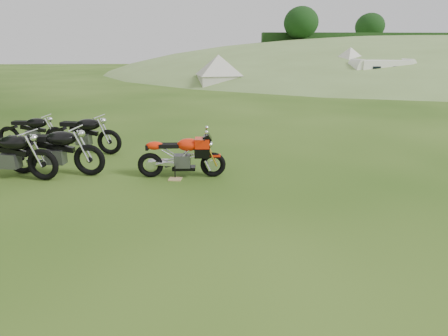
{
  "coord_description": "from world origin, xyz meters",
  "views": [
    {
      "loc": [
        -0.59,
        -5.76,
        2.71
      ],
      "look_at": [
        -0.3,
        0.4,
        0.71
      ],
      "focal_mm": 30.0,
      "sensor_mm": 36.0,
      "label": 1
    }
  ],
  "objects_px": {
    "vintage_moto_c": "(8,153)",
    "vintage_moto_d": "(82,133)",
    "vintage_moto_b": "(32,131)",
    "tent_right": "(349,67)",
    "sport_motorcycle": "(181,153)",
    "caravan": "(380,75)",
    "plywood_board": "(175,179)",
    "tent_left": "(219,70)",
    "vintage_moto_a": "(54,150)"
  },
  "relations": [
    {
      "from": "sport_motorcycle",
      "to": "caravan",
      "type": "xyz_separation_m",
      "value": [
        12.05,
        17.05,
        0.42
      ]
    },
    {
      "from": "vintage_moto_a",
      "to": "tent_right",
      "type": "bearing_deg",
      "value": 62.05
    },
    {
      "from": "tent_right",
      "to": "caravan",
      "type": "height_order",
      "value": "tent_right"
    },
    {
      "from": "plywood_board",
      "to": "vintage_moto_d",
      "type": "bearing_deg",
      "value": 139.45
    },
    {
      "from": "vintage_moto_b",
      "to": "plywood_board",
      "type": "bearing_deg",
      "value": -29.55
    },
    {
      "from": "vintage_moto_a",
      "to": "tent_left",
      "type": "bearing_deg",
      "value": 84.79
    },
    {
      "from": "sport_motorcycle",
      "to": "plywood_board",
      "type": "relative_size",
      "value": 6.67
    },
    {
      "from": "plywood_board",
      "to": "vintage_moto_c",
      "type": "relative_size",
      "value": 0.13
    },
    {
      "from": "plywood_board",
      "to": "vintage_moto_d",
      "type": "distance_m",
      "value": 3.44
    },
    {
      "from": "sport_motorcycle",
      "to": "plywood_board",
      "type": "xyz_separation_m",
      "value": [
        -0.14,
        -0.18,
        -0.53
      ]
    },
    {
      "from": "vintage_moto_b",
      "to": "vintage_moto_c",
      "type": "height_order",
      "value": "vintage_moto_c"
    },
    {
      "from": "plywood_board",
      "to": "vintage_moto_b",
      "type": "relative_size",
      "value": 0.15
    },
    {
      "from": "vintage_moto_a",
      "to": "vintage_moto_b",
      "type": "relative_size",
      "value": 1.17
    },
    {
      "from": "caravan",
      "to": "plywood_board",
      "type": "bearing_deg",
      "value": -129.5
    },
    {
      "from": "vintage_moto_b",
      "to": "vintage_moto_d",
      "type": "xyz_separation_m",
      "value": [
        1.6,
        -0.67,
        0.05
      ]
    },
    {
      "from": "sport_motorcycle",
      "to": "plywood_board",
      "type": "bearing_deg",
      "value": -126.87
    },
    {
      "from": "vintage_moto_c",
      "to": "vintage_moto_d",
      "type": "relative_size",
      "value": 1.03
    },
    {
      "from": "plywood_board",
      "to": "vintage_moto_d",
      "type": "relative_size",
      "value": 0.13
    },
    {
      "from": "sport_motorcycle",
      "to": "caravan",
      "type": "distance_m",
      "value": 20.88
    },
    {
      "from": "vintage_moto_a",
      "to": "vintage_moto_c",
      "type": "relative_size",
      "value": 1.02
    },
    {
      "from": "vintage_moto_d",
      "to": "plywood_board",
      "type": "bearing_deg",
      "value": -29.05
    },
    {
      "from": "vintage_moto_a",
      "to": "vintage_moto_b",
      "type": "xyz_separation_m",
      "value": [
        -1.53,
        2.42,
        -0.08
      ]
    },
    {
      "from": "tent_left",
      "to": "tent_right",
      "type": "distance_m",
      "value": 9.31
    },
    {
      "from": "vintage_moto_b",
      "to": "tent_right",
      "type": "height_order",
      "value": "tent_right"
    },
    {
      "from": "vintage_moto_c",
      "to": "caravan",
      "type": "height_order",
      "value": "caravan"
    },
    {
      "from": "plywood_board",
      "to": "tent_left",
      "type": "relative_size",
      "value": 0.1
    },
    {
      "from": "vintage_moto_c",
      "to": "vintage_moto_b",
      "type": "bearing_deg",
      "value": 114.62
    },
    {
      "from": "vintage_moto_c",
      "to": "tent_right",
      "type": "xyz_separation_m",
      "value": [
        14.41,
        19.32,
        0.77
      ]
    },
    {
      "from": "sport_motorcycle",
      "to": "caravan",
      "type": "bearing_deg",
      "value": 55.93
    },
    {
      "from": "vintage_moto_b",
      "to": "tent_right",
      "type": "distance_m",
      "value": 22.49
    },
    {
      "from": "tent_left",
      "to": "caravan",
      "type": "relative_size",
      "value": 0.66
    },
    {
      "from": "sport_motorcycle",
      "to": "vintage_moto_b",
      "type": "bearing_deg",
      "value": 149.2
    },
    {
      "from": "sport_motorcycle",
      "to": "vintage_moto_c",
      "type": "xyz_separation_m",
      "value": [
        -3.66,
        0.05,
        0.02
      ]
    },
    {
      "from": "vintage_moto_c",
      "to": "caravan",
      "type": "bearing_deg",
      "value": 57.78
    },
    {
      "from": "vintage_moto_d",
      "to": "tent_right",
      "type": "height_order",
      "value": "tent_right"
    },
    {
      "from": "plywood_board",
      "to": "vintage_moto_b",
      "type": "distance_m",
      "value": 5.1
    },
    {
      "from": "vintage_moto_d",
      "to": "vintage_moto_a",
      "type": "bearing_deg",
      "value": -80.68
    },
    {
      "from": "sport_motorcycle",
      "to": "caravan",
      "type": "relative_size",
      "value": 0.44
    },
    {
      "from": "tent_left",
      "to": "caravan",
      "type": "distance_m",
      "value": 10.83
    },
    {
      "from": "plywood_board",
      "to": "tent_right",
      "type": "distance_m",
      "value": 22.42
    },
    {
      "from": "vintage_moto_c",
      "to": "tent_left",
      "type": "relative_size",
      "value": 0.78
    },
    {
      "from": "vintage_moto_b",
      "to": "tent_left",
      "type": "xyz_separation_m",
      "value": [
        5.76,
        16.49,
        0.69
      ]
    },
    {
      "from": "vintage_moto_b",
      "to": "caravan",
      "type": "xyz_separation_m",
      "value": [
        16.37,
        14.35,
        0.48
      ]
    },
    {
      "from": "vintage_moto_d",
      "to": "sport_motorcycle",
      "type": "bearing_deg",
      "value": -25.24
    },
    {
      "from": "plywood_board",
      "to": "vintage_moto_c",
      "type": "distance_m",
      "value": 3.57
    },
    {
      "from": "sport_motorcycle",
      "to": "tent_left",
      "type": "relative_size",
      "value": 0.66
    },
    {
      "from": "vintage_moto_a",
      "to": "tent_right",
      "type": "xyz_separation_m",
      "value": [
        13.54,
        19.09,
        0.76
      ]
    },
    {
      "from": "vintage_moto_b",
      "to": "sport_motorcycle",
      "type": "bearing_deg",
      "value": -27.01
    },
    {
      "from": "plywood_board",
      "to": "vintage_moto_b",
      "type": "height_order",
      "value": "vintage_moto_b"
    },
    {
      "from": "vintage_moto_b",
      "to": "vintage_moto_d",
      "type": "distance_m",
      "value": 1.73
    }
  ]
}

